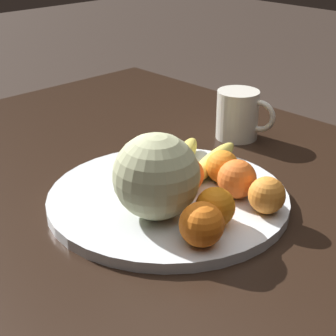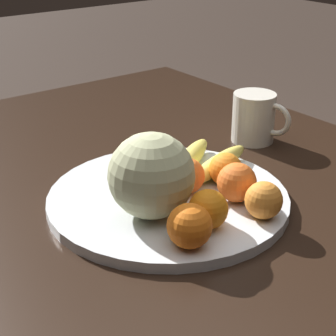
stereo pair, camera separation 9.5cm
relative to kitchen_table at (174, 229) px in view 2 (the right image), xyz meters
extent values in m
cube|color=black|center=(0.00, 0.00, 0.08)|extent=(1.35, 0.98, 0.04)
cube|color=black|center=(-0.59, 0.41, -0.30)|extent=(0.07, 0.07, 0.72)
cylinder|color=silver|center=(0.05, -0.06, 0.11)|extent=(0.42, 0.42, 0.02)
torus|color=#1E4C56|center=(0.05, -0.06, 0.11)|extent=(0.42, 0.42, 0.01)
sphere|color=#B2B789|center=(0.09, -0.12, 0.19)|extent=(0.14, 0.14, 0.14)
sphere|color=brown|center=(0.04, -0.04, 0.14)|extent=(0.03, 0.03, 0.03)
ellipsoid|color=#E5D156|center=(0.04, 0.07, 0.14)|extent=(0.09, 0.20, 0.03)
ellipsoid|color=#E5D156|center=(-0.01, 0.04, 0.14)|extent=(0.13, 0.18, 0.04)
ellipsoid|color=#E5D156|center=(-0.05, 0.01, 0.14)|extent=(0.16, 0.15, 0.03)
sphere|color=orange|center=(0.14, 0.02, 0.15)|extent=(0.07, 0.07, 0.07)
sphere|color=orange|center=(0.07, -0.03, 0.15)|extent=(0.06, 0.06, 0.06)
sphere|color=orange|center=(0.21, 0.02, 0.15)|extent=(0.06, 0.06, 0.06)
sphere|color=orange|center=(0.18, -0.07, 0.15)|extent=(0.06, 0.06, 0.06)
sphere|color=orange|center=(0.09, 0.05, 0.15)|extent=(0.06, 0.06, 0.06)
sphere|color=orange|center=(0.20, -0.13, 0.15)|extent=(0.07, 0.07, 0.07)
cylinder|color=beige|center=(-0.06, 0.27, 0.15)|extent=(0.09, 0.09, 0.11)
torus|color=beige|center=(-0.01, 0.28, 0.16)|extent=(0.07, 0.03, 0.07)
camera|label=1|loc=(0.68, -0.65, 0.57)|focal=60.00mm
camera|label=2|loc=(0.74, -0.58, 0.57)|focal=60.00mm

